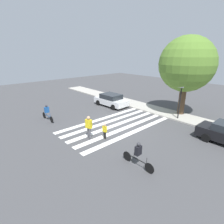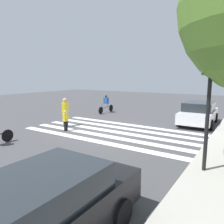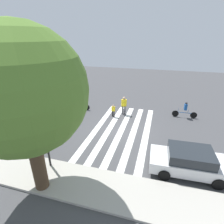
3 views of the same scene
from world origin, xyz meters
name	(u,v)px [view 3 (image 3 of 3)]	position (x,y,z in m)	size (l,w,h in m)	color
ground_plane	(121,130)	(0.00, 0.00, 0.00)	(60.00, 60.00, 0.00)	#444447
sidewalk_curb	(94,186)	(0.00, 6.25, 0.07)	(36.00, 2.50, 0.14)	#ADA89E
crosswalk_stripes	(121,130)	(0.00, 0.00, 0.00)	(4.62, 10.00, 0.01)	white
traffic_light	(44,119)	(3.08, 5.39, 3.16)	(0.60, 0.50, 4.50)	black
street_tree	(23,92)	(2.55, 7.01, 5.18)	(5.35, 5.35, 7.89)	#4C3826
pedestrian_adult_blue_shirt	(124,105)	(0.52, -3.28, 1.03)	(0.55, 0.38, 1.82)	#4C4C51
pedestrian_child_with_backpack	(113,110)	(1.37, -2.43, 0.69)	(0.35, 0.19, 1.22)	black
cyclist_mid_street	(185,109)	(-5.28, -4.13, 0.86)	(2.29, 0.41, 1.58)	black
cyclist_near_curb	(79,102)	(5.31, -3.22, 0.86)	(2.23, 0.41, 1.57)	black
car_parked_far_curb	(189,161)	(-4.79, 3.70, 0.76)	(4.40, 2.23, 1.49)	silver
car_parked_silver_sedan	(4,130)	(8.20, 3.69, 0.77)	(4.66, 1.95, 1.51)	black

